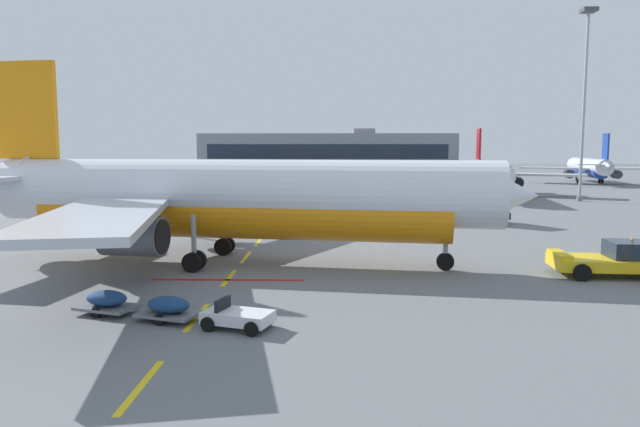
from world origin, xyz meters
TOP-DOWN VIEW (x-y plane):
  - ground at (40.00, 40.00)m, footprint 400.00×400.00m
  - apron_paint_markings at (18.00, 37.55)m, footprint 8.00×95.68m
  - airliner_foreground at (17.51, 26.58)m, footprint 34.79×34.28m
  - pushback_tug at (38.72, 23.53)m, footprint 6.18×3.52m
  - airliner_mid_left at (72.63, 107.11)m, footprint 26.04×26.47m
  - airliner_far_right at (44.73, 74.06)m, footprint 27.56×27.90m
  - ground_power_truck at (36.63, 46.78)m, footprint 5.76×7.20m
  - baggage_train at (17.01, 14.70)m, footprint 8.63×4.06m
  - apron_light_mast_far at (55.06, 68.16)m, footprint 1.80×1.80m
  - terminal_satellite at (21.45, 159.40)m, footprint 68.15×27.94m

SIDE VIEW (x-z plane):
  - ground at x=40.00m, z-range 0.00..0.00m
  - apron_paint_markings at x=18.00m, z-range 0.00..0.01m
  - baggage_train at x=17.01m, z-range -0.05..1.09m
  - pushback_tug at x=38.72m, z-range -0.14..1.94m
  - ground_power_truck at x=36.63m, z-range 0.08..3.22m
  - airliner_mid_left at x=72.63m, z-range -1.64..7.65m
  - airliner_far_right at x=44.73m, z-range -1.72..8.05m
  - airliner_foreground at x=17.51m, z-range -2.15..10.05m
  - terminal_satellite at x=21.45m, z-range -0.78..11.28m
  - apron_light_mast_far at x=55.06m, z-range 2.99..27.08m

